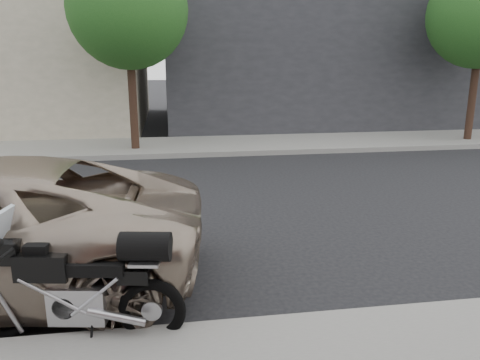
% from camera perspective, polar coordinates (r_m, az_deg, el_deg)
% --- Properties ---
extents(ground, '(120.00, 120.00, 0.00)m').
position_cam_1_polar(ground, '(8.79, -1.72, -3.77)').
color(ground, black).
rests_on(ground, ground).
extents(far_sidewalk, '(44.00, 3.00, 0.15)m').
position_cam_1_polar(far_sidewalk, '(15.06, -4.85, 4.18)').
color(far_sidewalk, gray).
rests_on(far_sidewalk, ground).
extents(far_building_dark, '(16.00, 11.00, 7.00)m').
position_cam_1_polar(far_building_dark, '(23.23, 11.80, 16.02)').
color(far_building_dark, '#2A2A2F').
rests_on(far_building_dark, ground).
extents(street_tree_mid, '(3.40, 3.40, 5.70)m').
position_cam_1_polar(street_tree_mid, '(14.39, -13.52, 19.63)').
color(street_tree_mid, '#352218').
rests_on(street_tree_mid, far_sidewalk).
extents(motorcycle, '(2.19, 0.76, 1.39)m').
position_cam_1_polar(motorcycle, '(4.95, -17.93, -12.01)').
color(motorcycle, black).
rests_on(motorcycle, ground).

